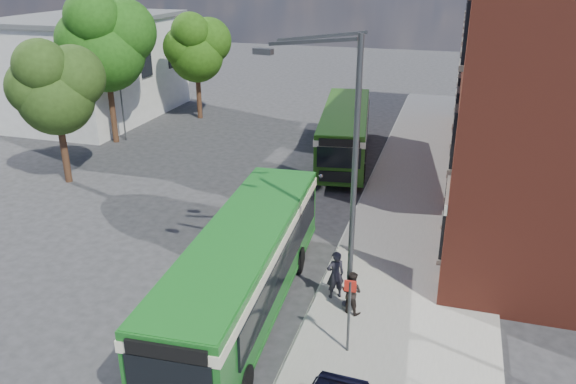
% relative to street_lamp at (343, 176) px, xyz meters
% --- Properties ---
extents(ground, '(120.00, 120.00, 0.00)m').
position_rel_street_lamp_xyz_m(ground, '(-4.84, 2.00, -4.79)').
color(ground, '#28282B').
rests_on(ground, ground).
extents(pavement, '(6.00, 48.00, 0.15)m').
position_rel_street_lamp_xyz_m(pavement, '(2.16, 10.00, -4.72)').
color(pavement, gray).
rests_on(pavement, ground).
extents(kerb_line, '(0.12, 48.00, 0.01)m').
position_rel_street_lamp_xyz_m(kerb_line, '(-0.89, 10.00, -4.79)').
color(kerb_line, beige).
rests_on(kerb_line, ground).
extents(white_building, '(9.40, 13.40, 7.30)m').
position_rel_street_lamp_xyz_m(white_building, '(-22.84, 20.00, -1.13)').
color(white_building, silver).
rests_on(white_building, ground).
extents(flagpole, '(0.95, 0.10, 9.00)m').
position_rel_street_lamp_xyz_m(flagpole, '(-17.29, 15.00, 0.15)').
color(flagpole, '#3C3F42').
rests_on(flagpole, ground).
extents(street_lamp, '(2.96, 2.38, 9.00)m').
position_rel_street_lamp_xyz_m(street_lamp, '(0.00, 0.00, 0.00)').
color(street_lamp, '#3C3F42').
rests_on(street_lamp, ground).
extents(bus_stop_sign, '(0.35, 0.08, 2.52)m').
position_rel_street_lamp_xyz_m(bus_stop_sign, '(0.76, -2.20, -3.28)').
color(bus_stop_sign, '#3C3F42').
rests_on(bus_stop_sign, ground).
extents(bus_front, '(3.24, 11.71, 3.02)m').
position_rel_street_lamp_xyz_m(bus_front, '(-2.92, -0.96, -2.96)').
color(bus_front, '#19621D').
rests_on(bus_front, ground).
extents(bus_rear, '(4.15, 11.58, 3.02)m').
position_rel_street_lamp_xyz_m(bus_rear, '(-2.92, 15.44, -2.96)').
color(bus_rear, '#235213').
rests_on(bus_rear, ground).
extents(pedestrian_a, '(0.76, 0.70, 1.75)m').
position_rel_street_lamp_xyz_m(pedestrian_a, '(-0.21, 0.50, -3.77)').
color(pedestrian_a, black).
rests_on(pedestrian_a, pavement).
extents(pedestrian_b, '(0.86, 0.77, 1.48)m').
position_rel_street_lamp_xyz_m(pedestrian_b, '(0.48, -0.21, -3.90)').
color(pedestrian_b, black).
rests_on(pedestrian_b, pavement).
extents(tree_left, '(4.44, 4.22, 7.50)m').
position_rel_street_lamp_xyz_m(tree_left, '(-16.10, 7.49, 0.30)').
color(tree_left, '#3C2416').
rests_on(tree_left, ground).
extents(tree_mid, '(5.59, 5.31, 9.43)m').
position_rel_street_lamp_xyz_m(tree_mid, '(-17.67, 14.45, 1.61)').
color(tree_mid, '#3C2416').
rests_on(tree_mid, ground).
extents(tree_right, '(4.55, 4.32, 7.67)m').
position_rel_street_lamp_xyz_m(tree_right, '(-15.05, 21.56, 0.41)').
color(tree_right, '#3C2416').
rests_on(tree_right, ground).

